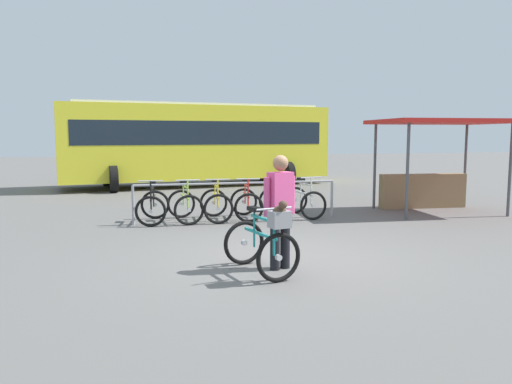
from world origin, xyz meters
name	(u,v)px	position (x,y,z in m)	size (l,w,h in m)	color
ground_plane	(278,258)	(0.00, 0.00, 0.00)	(80.00, 80.00, 0.00)	#605E5B
bike_rack_rail	(237,190)	(0.10, 3.50, 0.70)	(4.61, 0.12, 0.88)	#99999E
racked_bike_black	(153,206)	(-1.75, 3.70, 0.37)	(0.81, 1.17, 0.97)	black
racked_bike_lime	(185,205)	(-1.05, 3.69, 0.37)	(0.72, 1.13, 0.97)	black
racked_bike_yellow	(216,204)	(-0.35, 3.68, 0.37)	(0.73, 1.14, 0.97)	black
racked_bike_red	(246,203)	(0.35, 3.67, 0.37)	(0.78, 1.17, 0.97)	black
racked_bike_teal	(275,202)	(1.05, 3.66, 0.37)	(0.81, 1.19, 0.98)	black
racked_bike_white	(304,201)	(1.75, 3.65, 0.37)	(0.75, 1.15, 0.97)	black
featured_bicycle	(264,240)	(-0.47, -0.87, 0.49)	(0.89, 1.25, 1.09)	black
person_with_featured_bike	(280,207)	(-0.17, -0.62, 0.91)	(0.51, 0.30, 1.64)	black
bus_distant	(197,140)	(0.31, 11.63, 1.74)	(10.24, 4.26, 3.08)	yellow
market_stall	(432,156)	(5.26, 3.81, 1.39)	(3.27, 2.53, 2.30)	#4C4C51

